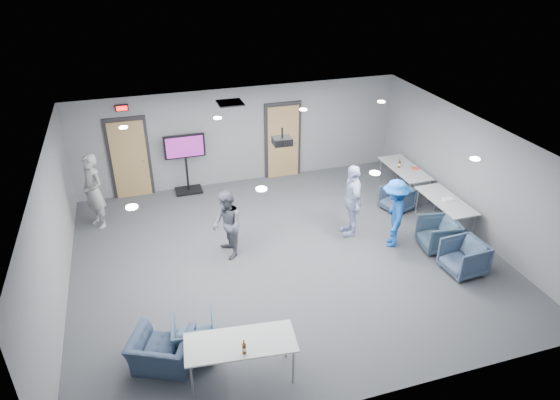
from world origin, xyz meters
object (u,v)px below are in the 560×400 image
object	(u,v)px
chair_front_b	(162,351)
table_right_a	(405,169)
projector	(282,141)
person_a	(94,191)
bottle_front	(244,348)
chair_right_a	(397,198)
person_b	(227,225)
person_c	(352,200)
chair_right_b	(438,234)
chair_front_a	(194,336)
person_d	(394,213)
tv_stand	(186,160)
bottle_right	(399,164)
table_right_b	(446,202)
table_front_left	(240,344)
chair_right_c	(464,257)

from	to	relation	value
chair_front_b	table_right_a	size ratio (longest dim) A/B	0.55
table_right_a	projector	bearing A→B (deg)	107.37
person_a	projector	distance (m)	4.70
bottle_front	chair_right_a	bearing A→B (deg)	40.95
person_b	person_c	xyz separation A→B (m)	(2.93, 0.06, 0.10)
chair_right_b	chair_front_b	world-z (taller)	chair_right_b
person_c	chair_front_a	bearing A→B (deg)	-45.88
chair_front_b	projector	xyz separation A→B (m)	(3.04, 3.16, 2.09)
person_d	tv_stand	distance (m)	5.68
chair_right_b	bottle_right	distance (m)	2.82
table_right_b	bottle_right	bearing A→B (deg)	4.41
table_right_b	table_front_left	distance (m)	6.47
tv_stand	table_front_left	bearing A→B (deg)	-91.07
table_right_a	table_front_left	size ratio (longest dim) A/B	0.97
projector	bottle_right	bearing A→B (deg)	20.79
chair_front_b	projector	world-z (taller)	projector
person_b	table_right_a	size ratio (longest dim) A/B	0.89
chair_right_a	tv_stand	bearing A→B (deg)	-134.64
chair_right_c	table_front_left	xyz separation A→B (m)	(-5.06, -1.36, 0.33)
projector	chair_right_a	bearing A→B (deg)	8.84
tv_stand	chair_right_a	bearing A→B (deg)	-27.83
table_right_a	bottle_front	world-z (taller)	bottle_front
person_b	chair_right_a	world-z (taller)	person_b
chair_front_a	projector	distance (m)	4.41
person_c	bottle_front	world-z (taller)	person_c
table_right_a	person_c	bearing A→B (deg)	123.58
person_d	table_front_left	bearing A→B (deg)	-29.55
person_a	bottle_right	bearing A→B (deg)	51.35
chair_right_a	bottle_front	distance (m)	6.71
table_right_a	chair_right_a	bearing A→B (deg)	141.46
chair_right_a	chair_right_c	size ratio (longest dim) A/B	0.89
person_c	bottle_right	xyz separation A→B (m)	(2.10, 1.55, -0.05)
chair_right_a	bottle_right	size ratio (longest dim) A/B	2.68
person_c	bottle_right	distance (m)	2.62
chair_right_a	chair_front_a	size ratio (longest dim) A/B	0.94
person_a	person_b	distance (m)	3.49
person_d	chair_right_a	xyz separation A→B (m)	(0.91, 1.40, -0.48)
person_b	table_right_b	size ratio (longest dim) A/B	0.93
person_d	chair_front_b	bearing A→B (deg)	-41.09
person_a	bottle_front	bearing A→B (deg)	-13.67
chair_right_c	projector	xyz separation A→B (m)	(-3.19, 2.40, 2.05)
table_front_left	tv_stand	xyz separation A→B (m)	(0.13, 6.75, 0.25)
table_right_a	bottle_right	size ratio (longest dim) A/B	6.68
table_right_a	person_d	bearing A→B (deg)	144.88
person_b	chair_right_b	world-z (taller)	person_b
chair_right_c	person_d	bearing A→B (deg)	-149.86
chair_right_c	table_right_b	distance (m)	1.85
person_a	tv_stand	bearing A→B (deg)	81.88
chair_front_b	table_right_a	distance (m)	8.15
person_d	tv_stand	xyz separation A→B (m)	(-4.02, 4.01, 0.13)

